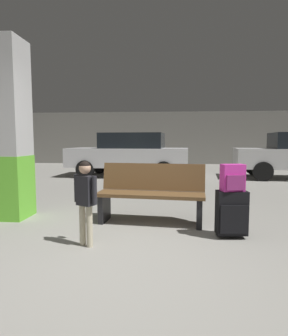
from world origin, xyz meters
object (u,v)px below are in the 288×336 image
object	(u,v)px
child	(85,194)
parked_car_far	(130,153)
backpack_bright	(233,178)
suitcase	(232,213)
bench	(151,194)
structural_pillar	(8,131)

from	to	relation	value
child	parked_car_far	world-z (taller)	parked_car_far
child	backpack_bright	bearing A→B (deg)	13.93
parked_car_far	suitcase	bearing A→B (deg)	-71.10
suitcase	parked_car_far	bearing A→B (deg)	108.90
bench	parked_car_far	xyz separation A→B (m)	(-1.08, 5.65, 0.36)
bench	structural_pillar	bearing A→B (deg)	177.56
structural_pillar	suitcase	bearing A→B (deg)	-11.97
structural_pillar	child	xyz separation A→B (m)	(1.57, -1.15, -0.77)
bench	child	world-z (taller)	child
child	parked_car_far	bearing A→B (deg)	93.19
suitcase	backpack_bright	world-z (taller)	backpack_bright
structural_pillar	parked_car_far	bearing A→B (deg)	77.83
backpack_bright	parked_car_far	xyz separation A→B (m)	(-2.15, 6.27, 0.03)
child	parked_car_far	xyz separation A→B (m)	(-0.37, 6.71, 0.19)
suitcase	parked_car_far	size ratio (longest dim) A/B	0.14
backpack_bright	child	xyz separation A→B (m)	(-1.77, -0.44, -0.15)
bench	child	distance (m)	1.28
structural_pillar	backpack_bright	distance (m)	3.47
suitcase	backpack_bright	size ratio (longest dim) A/B	1.78
structural_pillar	parked_car_far	world-z (taller)	structural_pillar
suitcase	child	xyz separation A→B (m)	(-1.77, -0.44, 0.30)
structural_pillar	backpack_bright	xyz separation A→B (m)	(3.34, -0.71, -0.62)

